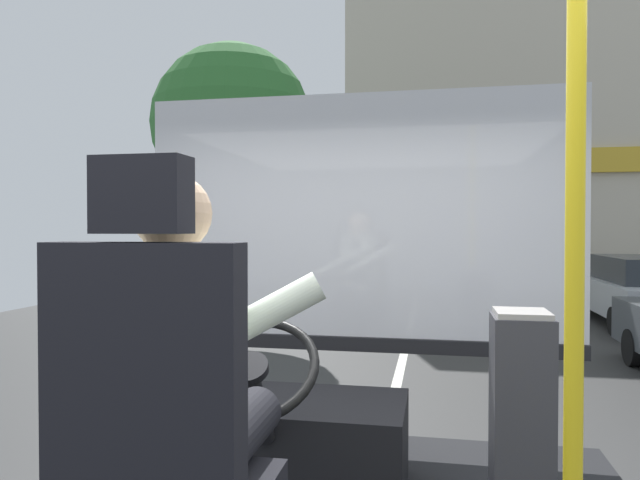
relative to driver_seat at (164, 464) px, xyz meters
name	(u,v)px	position (x,y,z in m)	size (l,w,h in m)	color
ground	(409,334)	(0.24, 9.15, -1.29)	(18.00, 44.00, 0.06)	#343434
driver_seat	(164,464)	(0.00, 0.00, 0.00)	(0.48, 0.48, 1.34)	black
bus_driver	(183,372)	(0.00, 0.11, 0.21)	(0.73, 0.63, 0.83)	black
steering_console	(283,439)	(0.00, 1.17, -0.36)	(1.10, 1.02, 0.82)	black
handrail_pole	(574,289)	(0.99, 0.09, 0.45)	(0.04, 0.04, 2.06)	yellow
fare_box	(521,433)	(0.98, 0.82, -0.14)	(0.21, 0.23, 0.88)	#333338
windshield_panel	(358,251)	(0.24, 1.97, 0.47)	(2.50, 0.08, 1.48)	silver
street_tree	(232,126)	(-2.83, 8.47, 2.40)	(2.82, 2.82, 5.10)	#4C3828
shop_building	(565,144)	(4.44, 16.88, 3.08)	(12.21, 5.90, 8.70)	#BCB29E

